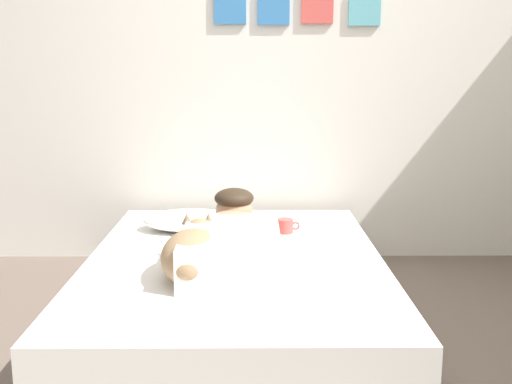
{
  "coord_description": "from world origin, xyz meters",
  "views": [
    {
      "loc": [
        -0.27,
        -2.23,
        1.2
      ],
      "look_at": [
        -0.25,
        0.88,
        0.58
      ],
      "focal_mm": 43.84,
      "sensor_mm": 36.0,
      "label": 1
    }
  ],
  "objects_px": {
    "coffee_cup": "(285,226)",
    "person_lying": "(232,239)",
    "cell_phone": "(212,281)",
    "bed": "(235,291)",
    "dog": "(193,252)",
    "pillow": "(191,220)"
  },
  "relations": [
    {
      "from": "bed",
      "to": "cell_phone",
      "type": "height_order",
      "value": "cell_phone"
    },
    {
      "from": "bed",
      "to": "dog",
      "type": "distance_m",
      "value": 0.42
    },
    {
      "from": "coffee_cup",
      "to": "cell_phone",
      "type": "distance_m",
      "value": 0.86
    },
    {
      "from": "dog",
      "to": "person_lying",
      "type": "bearing_deg",
      "value": 51.7
    },
    {
      "from": "pillow",
      "to": "person_lying",
      "type": "bearing_deg",
      "value": -66.78
    },
    {
      "from": "person_lying",
      "to": "dog",
      "type": "height_order",
      "value": "person_lying"
    },
    {
      "from": "bed",
      "to": "pillow",
      "type": "height_order",
      "value": "pillow"
    },
    {
      "from": "dog",
      "to": "cell_phone",
      "type": "xyz_separation_m",
      "value": [
        0.08,
        -0.09,
        -0.1
      ]
    },
    {
      "from": "coffee_cup",
      "to": "cell_phone",
      "type": "relative_size",
      "value": 0.89
    },
    {
      "from": "pillow",
      "to": "cell_phone",
      "type": "height_order",
      "value": "pillow"
    },
    {
      "from": "pillow",
      "to": "dog",
      "type": "distance_m",
      "value": 0.77
    },
    {
      "from": "bed",
      "to": "dog",
      "type": "xyz_separation_m",
      "value": [
        -0.17,
        -0.27,
        0.27
      ]
    },
    {
      "from": "person_lying",
      "to": "cell_phone",
      "type": "relative_size",
      "value": 6.57
    },
    {
      "from": "pillow",
      "to": "coffee_cup",
      "type": "bearing_deg",
      "value": -6.64
    },
    {
      "from": "pillow",
      "to": "person_lying",
      "type": "distance_m",
      "value": 0.61
    },
    {
      "from": "coffee_cup",
      "to": "person_lying",
      "type": "bearing_deg",
      "value": -118.25
    },
    {
      "from": "cell_phone",
      "to": "dog",
      "type": "bearing_deg",
      "value": 132.62
    },
    {
      "from": "dog",
      "to": "coffee_cup",
      "type": "distance_m",
      "value": 0.82
    },
    {
      "from": "pillow",
      "to": "coffee_cup",
      "type": "xyz_separation_m",
      "value": [
        0.51,
        -0.06,
        -0.02
      ]
    },
    {
      "from": "coffee_cup",
      "to": "dog",
      "type": "bearing_deg",
      "value": -121.35
    },
    {
      "from": "bed",
      "to": "cell_phone",
      "type": "bearing_deg",
      "value": -103.68
    },
    {
      "from": "person_lying",
      "to": "coffee_cup",
      "type": "distance_m",
      "value": 0.57
    }
  ]
}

